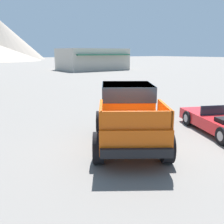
{
  "coord_description": "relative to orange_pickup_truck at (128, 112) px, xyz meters",
  "views": [
    {
      "loc": [
        -5.33,
        -6.4,
        3.15
      ],
      "look_at": [
        0.01,
        1.29,
        1.01
      ],
      "focal_mm": 42.0,
      "sensor_mm": 36.0,
      "label": 1
    }
  ],
  "objects": [
    {
      "name": "red_convertible_car",
      "position": [
        3.88,
        -1.22,
        -0.73
      ],
      "size": [
        3.31,
        4.52,
        1.02
      ],
      "rotation": [
        0.0,
        0.0,
        -0.41
      ],
      "color": "red",
      "rests_on": "ground_plane"
    },
    {
      "name": "ground_plane",
      "position": [
        -0.18,
        -0.55,
        -1.14
      ],
      "size": [
        320.0,
        320.0,
        0.0
      ],
      "primitive_type": "plane",
      "color": "slate"
    },
    {
      "name": "storefront_building",
      "position": [
        19.49,
        35.3,
        0.78
      ],
      "size": [
        11.63,
        8.19,
        3.82
      ],
      "color": "#BCB2A3",
      "rests_on": "ground_plane"
    },
    {
      "name": "orange_pickup_truck",
      "position": [
        0.0,
        0.0,
        0.0
      ],
      "size": [
        4.15,
        4.96,
        2.03
      ],
      "rotation": [
        0.0,
        0.0,
        -0.58
      ],
      "color": "#CC4C0C",
      "rests_on": "ground_plane"
    }
  ]
}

